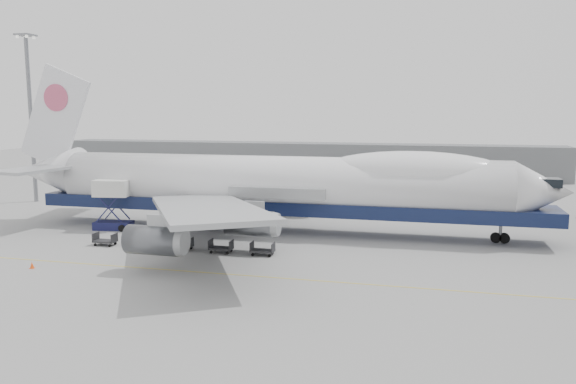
# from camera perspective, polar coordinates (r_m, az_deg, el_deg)

# --- Properties ---
(ground) EXTENTS (260.00, 260.00, 0.00)m
(ground) POSITION_cam_1_polar(r_m,az_deg,el_deg) (55.28, -4.48, -6.56)
(ground) COLOR gray
(ground) RESTS_ON ground
(apron_line) EXTENTS (60.00, 0.15, 0.01)m
(apron_line) POSITION_cam_1_polar(r_m,az_deg,el_deg) (49.83, -6.65, -8.26)
(apron_line) COLOR gold
(apron_line) RESTS_ON ground
(hangar) EXTENTS (110.00, 8.00, 7.00)m
(hangar) POSITION_cam_1_polar(r_m,az_deg,el_deg) (124.12, 1.21, 3.41)
(hangar) COLOR slate
(hangar) RESTS_ON ground
(floodlight_mast) EXTENTS (2.40, 2.40, 25.43)m
(floodlight_mast) POSITION_cam_1_polar(r_m,az_deg,el_deg) (95.08, -24.70, 7.64)
(floodlight_mast) COLOR slate
(floodlight_mast) RESTS_ON ground
(airliner) EXTENTS (67.00, 55.30, 19.98)m
(airliner) POSITION_cam_1_polar(r_m,az_deg,el_deg) (65.33, -0.71, 0.81)
(airliner) COLOR white
(airliner) RESTS_ON ground
(catering_truck) EXTENTS (4.67, 3.50, 5.97)m
(catering_truck) POSITION_cam_1_polar(r_m,az_deg,el_deg) (69.94, -17.39, -0.90)
(catering_truck) COLOR #161843
(catering_truck) RESTS_ON ground
(traffic_cone) EXTENTS (0.40, 0.40, 0.60)m
(traffic_cone) POSITION_cam_1_polar(r_m,az_deg,el_deg) (56.09, -24.57, -6.79)
(traffic_cone) COLOR #FA4A0D
(traffic_cone) RESTS_ON ground
(dolly_0) EXTENTS (2.30, 1.35, 1.30)m
(dolly_0) POSITION_cam_1_polar(r_m,az_deg,el_deg) (62.52, -18.08, -4.70)
(dolly_0) COLOR #2D2D30
(dolly_0) RESTS_ON ground
(dolly_1) EXTENTS (2.30, 1.35, 1.30)m
(dolly_1) POSITION_cam_1_polar(r_m,az_deg,el_deg) (60.38, -14.57, -5.00)
(dolly_1) COLOR #2D2D30
(dolly_1) RESTS_ON ground
(dolly_2) EXTENTS (2.30, 1.35, 1.30)m
(dolly_2) POSITION_cam_1_polar(r_m,az_deg,el_deg) (58.48, -10.81, -5.31)
(dolly_2) COLOR #2D2D30
(dolly_2) RESTS_ON ground
(dolly_3) EXTENTS (2.30, 1.35, 1.30)m
(dolly_3) POSITION_cam_1_polar(r_m,az_deg,el_deg) (56.85, -6.82, -5.62)
(dolly_3) COLOR #2D2D30
(dolly_3) RESTS_ON ground
(dolly_4) EXTENTS (2.30, 1.35, 1.30)m
(dolly_4) POSITION_cam_1_polar(r_m,az_deg,el_deg) (55.51, -2.60, -5.91)
(dolly_4) COLOR #2D2D30
(dolly_4) RESTS_ON ground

